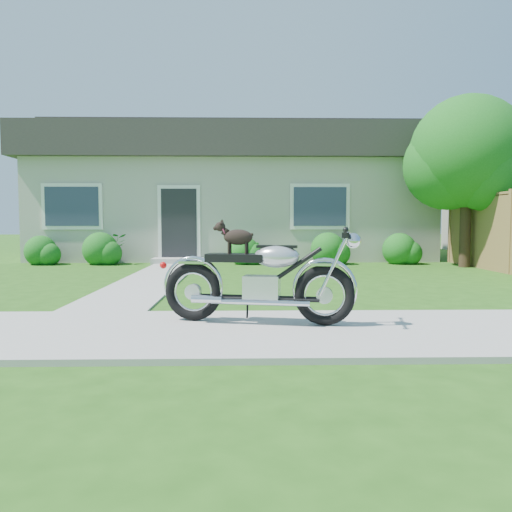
{
  "coord_description": "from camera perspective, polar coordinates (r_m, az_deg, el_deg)",
  "views": [
    {
      "loc": [
        0.37,
        -5.22,
        1.19
      ],
      "look_at": [
        0.51,
        1.0,
        0.75
      ],
      "focal_mm": 35.0,
      "sensor_mm": 36.0,
      "label": 1
    }
  ],
  "objects": [
    {
      "name": "motorcycle_with_dog",
      "position": [
        5.58,
        0.6,
        -2.6
      ],
      "size": [
        2.2,
        0.77,
        1.14
      ],
      "rotation": [
        0.0,
        0.0,
        -0.2
      ],
      "color": "black",
      "rests_on": "sidewalk"
    },
    {
      "name": "ground",
      "position": [
        5.37,
        -5.23,
        -8.77
      ],
      "size": [
        80.0,
        80.0,
        0.0
      ],
      "primitive_type": "plane",
      "color": "#235114",
      "rests_on": "ground"
    },
    {
      "name": "fence",
      "position": [
        12.48,
        27.15,
        2.43
      ],
      "size": [
        0.12,
        6.62,
        1.9
      ],
      "color": "olive",
      "rests_on": "ground"
    },
    {
      "name": "potted_plant_left",
      "position": [
        14.27,
        -16.14,
        0.77
      ],
      "size": [
        1.0,
        0.98,
        0.84
      ],
      "primitive_type": "imported",
      "rotation": [
        0.0,
        0.0,
        0.62
      ],
      "color": "#175A1D",
      "rests_on": "ground"
    },
    {
      "name": "shrub_row",
      "position": [
        13.75,
        -3.12,
        0.68
      ],
      "size": [
        10.77,
        0.96,
        0.96
      ],
      "color": "#185E18",
      "rests_on": "ground"
    },
    {
      "name": "walkway",
      "position": [
        10.46,
        -11.56,
        -2.51
      ],
      "size": [
        1.2,
        8.0,
        0.03
      ],
      "primitive_type": "cube",
      "color": "#9E9B93",
      "rests_on": "ground"
    },
    {
      "name": "tree_near",
      "position": [
        13.99,
        23.58,
        10.33
      ],
      "size": [
        2.88,
        2.86,
        4.38
      ],
      "color": "#3D2B1C",
      "rests_on": "ground"
    },
    {
      "name": "potted_plant_right",
      "position": [
        13.8,
        0.02,
        0.44
      ],
      "size": [
        0.38,
        0.38,
        0.66
      ],
      "primitive_type": "imported",
      "rotation": [
        0.0,
        0.0,
        1.54
      ],
      "color": "#1D6C20",
      "rests_on": "ground"
    },
    {
      "name": "house",
      "position": [
        17.25,
        -2.51,
        7.23
      ],
      "size": [
        12.6,
        7.03,
        4.5
      ],
      "color": "#AAA79A",
      "rests_on": "ground"
    },
    {
      "name": "sidewalk",
      "position": [
        5.36,
        -5.23,
        -8.56
      ],
      "size": [
        24.0,
        2.2,
        0.04
      ],
      "primitive_type": "cube",
      "color": "#9E9B93",
      "rests_on": "ground"
    }
  ]
}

